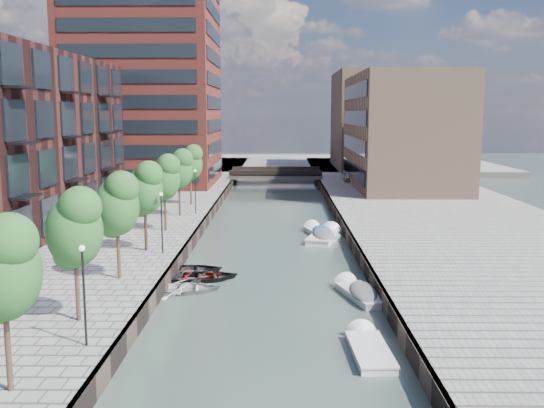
{
  "coord_description": "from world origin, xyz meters",
  "views": [
    {
      "loc": [
        0.57,
        -15.15,
        10.27
      ],
      "look_at": [
        0.0,
        29.62,
        3.5
      ],
      "focal_mm": 40.0,
      "sensor_mm": 36.0,
      "label": 1
    }
  ],
  "objects_px": {
    "sloop_3": "(185,292)",
    "motorboat_4": "(325,236)",
    "motorboat_3": "(320,232)",
    "tree_0": "(2,266)",
    "tree_5": "(179,168)",
    "tree_1": "(74,226)",
    "tree_4": "(164,176)",
    "sloop_2": "(190,280)",
    "sloop_4": "(187,274)",
    "tree_3": "(144,187)",
    "tree_2": "(117,203)",
    "sloop_1": "(204,280)",
    "car": "(349,177)",
    "bridge": "(276,175)",
    "tree_6": "(190,162)",
    "motorboat_2": "(368,349)",
    "motorboat_1": "(360,293)"
  },
  "relations": [
    {
      "from": "tree_5",
      "to": "sloop_4",
      "type": "bearing_deg",
      "value": -79.32
    },
    {
      "from": "motorboat_1",
      "to": "motorboat_3",
      "type": "distance_m",
      "value": 17.49
    },
    {
      "from": "sloop_2",
      "to": "motorboat_2",
      "type": "height_order",
      "value": "motorboat_2"
    },
    {
      "from": "tree_4",
      "to": "sloop_3",
      "type": "xyz_separation_m",
      "value": [
        3.61,
        -13.37,
        -5.31
      ]
    },
    {
      "from": "motorboat_1",
      "to": "motorboat_2",
      "type": "height_order",
      "value": "motorboat_1"
    },
    {
      "from": "motorboat_3",
      "to": "sloop_2",
      "type": "bearing_deg",
      "value": -122.46
    },
    {
      "from": "sloop_1",
      "to": "motorboat_3",
      "type": "bearing_deg",
      "value": -41.47
    },
    {
      "from": "sloop_2",
      "to": "car",
      "type": "xyz_separation_m",
      "value": [
        15.07,
        45.85,
        1.62
      ]
    },
    {
      "from": "tree_4",
      "to": "motorboat_1",
      "type": "height_order",
      "value": "tree_4"
    },
    {
      "from": "tree_1",
      "to": "sloop_4",
      "type": "xyz_separation_m",
      "value": [
        3.1,
        11.56,
        -5.31
      ]
    },
    {
      "from": "tree_2",
      "to": "sloop_2",
      "type": "xyz_separation_m",
      "value": [
        3.5,
        3.25,
        -5.31
      ]
    },
    {
      "from": "tree_6",
      "to": "motorboat_3",
      "type": "bearing_deg",
      "value": -40.33
    },
    {
      "from": "tree_1",
      "to": "motorboat_3",
      "type": "relative_size",
      "value": 1.14
    },
    {
      "from": "sloop_3",
      "to": "motorboat_4",
      "type": "height_order",
      "value": "motorboat_4"
    },
    {
      "from": "motorboat_4",
      "to": "car",
      "type": "relative_size",
      "value": 1.63
    },
    {
      "from": "tree_1",
      "to": "sloop_3",
      "type": "xyz_separation_m",
      "value": [
        3.61,
        7.63,
        -5.31
      ]
    },
    {
      "from": "tree_0",
      "to": "car",
      "type": "xyz_separation_m",
      "value": [
        18.56,
        63.09,
        -3.69
      ]
    },
    {
      "from": "tree_1",
      "to": "sloop_2",
      "type": "distance_m",
      "value": 12.06
    },
    {
      "from": "tree_6",
      "to": "sloop_3",
      "type": "xyz_separation_m",
      "value": [
        3.61,
        -27.37,
        -5.31
      ]
    },
    {
      "from": "tree_0",
      "to": "tree_1",
      "type": "distance_m",
      "value": 7.0
    },
    {
      "from": "tree_3",
      "to": "motorboat_2",
      "type": "height_order",
      "value": "tree_3"
    },
    {
      "from": "tree_5",
      "to": "motorboat_1",
      "type": "distance_m",
      "value": 25.59
    },
    {
      "from": "tree_1",
      "to": "sloop_2",
      "type": "height_order",
      "value": "tree_1"
    },
    {
      "from": "tree_3",
      "to": "sloop_4",
      "type": "xyz_separation_m",
      "value": [
        3.1,
        -2.44,
        -5.31
      ]
    },
    {
      "from": "tree_4",
      "to": "motorboat_3",
      "type": "distance_m",
      "value": 13.92
    },
    {
      "from": "tree_1",
      "to": "tree_5",
      "type": "height_order",
      "value": "same"
    },
    {
      "from": "motorboat_3",
      "to": "tree_0",
      "type": "bearing_deg",
      "value": -111.7
    },
    {
      "from": "sloop_2",
      "to": "sloop_4",
      "type": "distance_m",
      "value": 1.37
    },
    {
      "from": "tree_0",
      "to": "sloop_3",
      "type": "bearing_deg",
      "value": 76.15
    },
    {
      "from": "bridge",
      "to": "motorboat_3",
      "type": "relative_size",
      "value": 2.5
    },
    {
      "from": "motorboat_2",
      "to": "sloop_1",
      "type": "bearing_deg",
      "value": 127.41
    },
    {
      "from": "bridge",
      "to": "motorboat_1",
      "type": "relative_size",
      "value": 2.62
    },
    {
      "from": "bridge",
      "to": "sloop_4",
      "type": "bearing_deg",
      "value": -96.23
    },
    {
      "from": "tree_1",
      "to": "motorboat_2",
      "type": "xyz_separation_m",
      "value": [
        12.92,
        -1.0,
        -5.22
      ]
    },
    {
      "from": "sloop_1",
      "to": "sloop_4",
      "type": "bearing_deg",
      "value": 30.85
    },
    {
      "from": "tree_3",
      "to": "sloop_3",
      "type": "distance_m",
      "value": 9.04
    },
    {
      "from": "tree_3",
      "to": "sloop_1",
      "type": "height_order",
      "value": "tree_3"
    },
    {
      "from": "tree_1",
      "to": "tree_2",
      "type": "relative_size",
      "value": 1.0
    },
    {
      "from": "motorboat_1",
      "to": "motorboat_3",
      "type": "height_order",
      "value": "motorboat_3"
    },
    {
      "from": "car",
      "to": "sloop_3",
      "type": "bearing_deg",
      "value": -104.74
    },
    {
      "from": "tree_2",
      "to": "sloop_2",
      "type": "bearing_deg",
      "value": 42.9
    },
    {
      "from": "bridge",
      "to": "car",
      "type": "xyz_separation_m",
      "value": [
        10.06,
        -4.91,
        0.23
      ]
    },
    {
      "from": "motorboat_4",
      "to": "tree_5",
      "type": "bearing_deg",
      "value": 157.24
    },
    {
      "from": "tree_0",
      "to": "tree_1",
      "type": "xyz_separation_m",
      "value": [
        0.0,
        7.0,
        0.0
      ]
    },
    {
      "from": "bridge",
      "to": "motorboat_3",
      "type": "bearing_deg",
      "value": -83.77
    },
    {
      "from": "sloop_2",
      "to": "motorboat_3",
      "type": "xyz_separation_m",
      "value": [
        9.0,
        14.15,
        0.2
      ]
    },
    {
      "from": "tree_1",
      "to": "sloop_4",
      "type": "height_order",
      "value": "tree_1"
    },
    {
      "from": "sloop_2",
      "to": "sloop_4",
      "type": "bearing_deg",
      "value": 2.05
    },
    {
      "from": "tree_4",
      "to": "tree_5",
      "type": "relative_size",
      "value": 1.0
    },
    {
      "from": "motorboat_3",
      "to": "car",
      "type": "relative_size",
      "value": 1.43
    }
  ]
}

